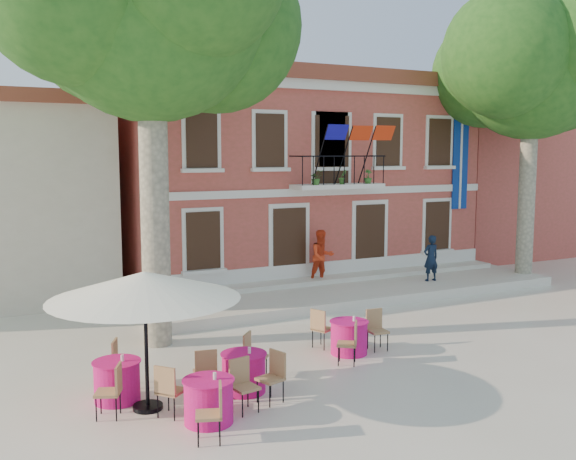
{
  "coord_description": "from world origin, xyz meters",
  "views": [
    {
      "loc": [
        -9.09,
        -12.83,
        4.6
      ],
      "look_at": [
        -0.89,
        3.5,
        2.4
      ],
      "focal_mm": 40.0,
      "sensor_mm": 36.0,
      "label": 1
    }
  ],
  "objects_px": {
    "pedestrian_navy": "(431,258)",
    "cafe_table_1": "(349,335)",
    "plane_tree_east": "(532,66)",
    "pedestrian_orange": "(322,256)",
    "cafe_table_2": "(209,399)",
    "plane_tree_west": "(150,5)",
    "patio_umbrella": "(145,286)",
    "cafe_table_0": "(117,379)",
    "cafe_table_3": "(244,370)"
  },
  "relations": [
    {
      "from": "plane_tree_west",
      "to": "pedestrian_navy",
      "type": "height_order",
      "value": "plane_tree_west"
    },
    {
      "from": "plane_tree_east",
      "to": "pedestrian_navy",
      "type": "bearing_deg",
      "value": 175.2
    },
    {
      "from": "plane_tree_west",
      "to": "cafe_table_0",
      "type": "relative_size",
      "value": 5.59
    },
    {
      "from": "cafe_table_2",
      "to": "plane_tree_east",
      "type": "bearing_deg",
      "value": 24.58
    },
    {
      "from": "plane_tree_east",
      "to": "pedestrian_navy",
      "type": "xyz_separation_m",
      "value": [
        -3.96,
        0.33,
        -6.54
      ]
    },
    {
      "from": "cafe_table_0",
      "to": "cafe_table_1",
      "type": "bearing_deg",
      "value": 5.22
    },
    {
      "from": "pedestrian_orange",
      "to": "cafe_table_1",
      "type": "relative_size",
      "value": 0.95
    },
    {
      "from": "cafe_table_3",
      "to": "plane_tree_east",
      "type": "bearing_deg",
      "value": 22.57
    },
    {
      "from": "patio_umbrella",
      "to": "cafe_table_3",
      "type": "distance_m",
      "value": 2.63
    },
    {
      "from": "cafe_table_3",
      "to": "patio_umbrella",
      "type": "bearing_deg",
      "value": 179.93
    },
    {
      "from": "pedestrian_orange",
      "to": "cafe_table_0",
      "type": "relative_size",
      "value": 0.92
    },
    {
      "from": "patio_umbrella",
      "to": "cafe_table_2",
      "type": "relative_size",
      "value": 1.85
    },
    {
      "from": "plane_tree_west",
      "to": "cafe_table_1",
      "type": "bearing_deg",
      "value": -35.88
    },
    {
      "from": "pedestrian_orange",
      "to": "cafe_table_0",
      "type": "distance_m",
      "value": 10.48
    },
    {
      "from": "plane_tree_west",
      "to": "plane_tree_east",
      "type": "xyz_separation_m",
      "value": [
        13.89,
        1.69,
        -0.34
      ]
    },
    {
      "from": "pedestrian_orange",
      "to": "cafe_table_2",
      "type": "distance_m",
      "value": 10.8
    },
    {
      "from": "patio_umbrella",
      "to": "cafe_table_0",
      "type": "bearing_deg",
      "value": 123.29
    },
    {
      "from": "plane_tree_west",
      "to": "cafe_table_3",
      "type": "bearing_deg",
      "value": -80.36
    },
    {
      "from": "cafe_table_3",
      "to": "pedestrian_navy",
      "type": "bearing_deg",
      "value": 32.17
    },
    {
      "from": "patio_umbrella",
      "to": "cafe_table_0",
      "type": "relative_size",
      "value": 1.76
    },
    {
      "from": "pedestrian_orange",
      "to": "cafe_table_3",
      "type": "xyz_separation_m",
      "value": [
        -5.83,
        -7.2,
        -0.76
      ]
    },
    {
      "from": "pedestrian_navy",
      "to": "pedestrian_orange",
      "type": "distance_m",
      "value": 3.71
    },
    {
      "from": "plane_tree_west",
      "to": "cafe_table_2",
      "type": "bearing_deg",
      "value": -95.22
    },
    {
      "from": "cafe_table_1",
      "to": "cafe_table_3",
      "type": "xyz_separation_m",
      "value": [
        -3.09,
        -1.12,
        0.0
      ]
    },
    {
      "from": "plane_tree_west",
      "to": "plane_tree_east",
      "type": "bearing_deg",
      "value": 6.92
    },
    {
      "from": "plane_tree_east",
      "to": "cafe_table_3",
      "type": "distance_m",
      "value": 16.05
    },
    {
      "from": "pedestrian_navy",
      "to": "pedestrian_orange",
      "type": "relative_size",
      "value": 0.88
    },
    {
      "from": "patio_umbrella",
      "to": "cafe_table_1",
      "type": "height_order",
      "value": "patio_umbrella"
    },
    {
      "from": "patio_umbrella",
      "to": "pedestrian_orange",
      "type": "bearing_deg",
      "value": 43.03
    },
    {
      "from": "pedestrian_orange",
      "to": "cafe_table_0",
      "type": "xyz_separation_m",
      "value": [
        -8.12,
        -6.57,
        -0.77
      ]
    },
    {
      "from": "patio_umbrella",
      "to": "plane_tree_east",
      "type": "bearing_deg",
      "value": 19.99
    },
    {
      "from": "cafe_table_0",
      "to": "cafe_table_3",
      "type": "xyz_separation_m",
      "value": [
        2.29,
        -0.63,
        0.01
      ]
    },
    {
      "from": "patio_umbrella",
      "to": "cafe_table_2",
      "type": "distance_m",
      "value": 2.26
    },
    {
      "from": "plane_tree_east",
      "to": "pedestrian_orange",
      "type": "relative_size",
      "value": 5.81
    },
    {
      "from": "pedestrian_orange",
      "to": "plane_tree_east",
      "type": "bearing_deg",
      "value": -10.98
    },
    {
      "from": "plane_tree_east",
      "to": "cafe_table_1",
      "type": "bearing_deg",
      "value": -156.64
    },
    {
      "from": "plane_tree_west",
      "to": "cafe_table_0",
      "type": "height_order",
      "value": "plane_tree_west"
    },
    {
      "from": "pedestrian_navy",
      "to": "plane_tree_east",
      "type": "bearing_deg",
      "value": 177.54
    },
    {
      "from": "patio_umbrella",
      "to": "pedestrian_navy",
      "type": "relative_size",
      "value": 2.18
    },
    {
      "from": "patio_umbrella",
      "to": "pedestrian_orange",
      "type": "distance_m",
      "value": 10.61
    },
    {
      "from": "patio_umbrella",
      "to": "cafe_table_2",
      "type": "xyz_separation_m",
      "value": [
        0.79,
        -1.05,
        -1.84
      ]
    },
    {
      "from": "pedestrian_navy",
      "to": "patio_umbrella",
      "type": "bearing_deg",
      "value": 29.95
    },
    {
      "from": "cafe_table_0",
      "to": "cafe_table_2",
      "type": "relative_size",
      "value": 1.05
    },
    {
      "from": "pedestrian_navy",
      "to": "cafe_table_1",
      "type": "bearing_deg",
      "value": 39.65
    },
    {
      "from": "pedestrian_navy",
      "to": "cafe_table_3",
      "type": "bearing_deg",
      "value": 34.51
    },
    {
      "from": "plane_tree_west",
      "to": "patio_umbrella",
      "type": "distance_m",
      "value": 6.96
    },
    {
      "from": "cafe_table_1",
      "to": "pedestrian_navy",
      "type": "bearing_deg",
      "value": 37.31
    },
    {
      "from": "pedestrian_orange",
      "to": "cafe_table_2",
      "type": "xyz_separation_m",
      "value": [
        -6.93,
        -8.25,
        -0.76
      ]
    },
    {
      "from": "cafe_table_1",
      "to": "cafe_table_0",
      "type": "bearing_deg",
      "value": -174.78
    },
    {
      "from": "cafe_table_0",
      "to": "cafe_table_1",
      "type": "relative_size",
      "value": 1.03
    }
  ]
}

